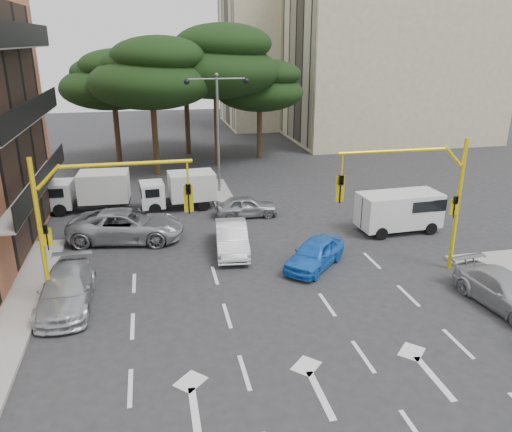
# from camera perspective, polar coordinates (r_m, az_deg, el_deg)

# --- Properties ---
(ground) EXTENTS (120.00, 120.00, 0.00)m
(ground) POSITION_cam_1_polar(r_m,az_deg,el_deg) (19.67, 2.54, -10.68)
(ground) COLOR #28282B
(ground) RESTS_ON ground
(median_strip) EXTENTS (1.40, 6.00, 0.15)m
(median_strip) POSITION_cam_1_polar(r_m,az_deg,el_deg) (34.17, -4.19, 2.76)
(median_strip) COLOR gray
(median_strip) RESTS_ON ground
(apartment_beige_near) EXTENTS (20.20, 12.15, 18.70)m
(apartment_beige_near) POSITION_cam_1_polar(r_m,az_deg,el_deg) (54.21, 15.39, 18.29)
(apartment_beige_near) COLOR tan
(apartment_beige_near) RESTS_ON ground
(apartment_beige_far) EXTENTS (16.20, 12.15, 16.70)m
(apartment_beige_far) POSITION_cam_1_polar(r_m,az_deg,el_deg) (62.89, 4.13, 18.06)
(apartment_beige_far) COLOR tan
(apartment_beige_far) RESTS_ON ground
(pine_left_near) EXTENTS (9.15, 9.15, 10.23)m
(pine_left_near) POSITION_cam_1_polar(r_m,az_deg,el_deg) (38.46, -11.84, 15.71)
(pine_left_near) COLOR #382616
(pine_left_near) RESTS_ON ground
(pine_center) EXTENTS (9.98, 9.98, 11.16)m
(pine_center) POSITION_cam_1_polar(r_m,az_deg,el_deg) (40.79, -4.60, 17.21)
(pine_center) COLOR #382616
(pine_center) RESTS_ON ground
(pine_left_far) EXTENTS (8.32, 8.32, 9.30)m
(pine_left_far) POSITION_cam_1_polar(r_m,az_deg,el_deg) (42.57, -16.03, 14.77)
(pine_left_far) COLOR #382616
(pine_left_far) RESTS_ON ground
(pine_right) EXTENTS (7.49, 7.49, 8.37)m
(pine_right) POSITION_cam_1_polar(r_m,az_deg,el_deg) (43.58, 0.50, 14.67)
(pine_right) COLOR #382616
(pine_right) RESTS_ON ground
(pine_back) EXTENTS (9.15, 9.15, 10.23)m
(pine_back) POSITION_cam_1_polar(r_m,az_deg,el_deg) (45.58, -8.06, 16.45)
(pine_back) COLOR #382616
(pine_back) RESTS_ON ground
(signal_mast_right) EXTENTS (5.79, 0.37, 6.00)m
(signal_mast_right) POSITION_cam_1_polar(r_m,az_deg,el_deg) (22.38, 18.50, 2.92)
(signal_mast_right) COLOR yellow
(signal_mast_right) RESTS_ON ground
(signal_mast_left) EXTENTS (5.79, 0.37, 6.00)m
(signal_mast_left) POSITION_cam_1_polar(r_m,az_deg,el_deg) (19.53, -18.56, 0.55)
(signal_mast_left) COLOR yellow
(signal_mast_left) RESTS_ON ground
(street_lamp_center) EXTENTS (4.16, 0.36, 7.77)m
(street_lamp_center) POSITION_cam_1_polar(r_m,az_deg,el_deg) (33.03, -4.42, 11.69)
(street_lamp_center) COLOR slate
(street_lamp_center) RESTS_ON median_strip
(car_white_hatch) EXTENTS (1.92, 4.43, 1.42)m
(car_white_hatch) POSITION_cam_1_polar(r_m,az_deg,el_deg) (24.50, -2.81, -2.52)
(car_white_hatch) COLOR silver
(car_white_hatch) RESTS_ON ground
(car_blue_compact) EXTENTS (3.82, 3.86, 1.32)m
(car_blue_compact) POSITION_cam_1_polar(r_m,az_deg,el_deg) (23.01, 6.73, -4.28)
(car_blue_compact) COLOR blue
(car_blue_compact) RESTS_ON ground
(car_silver_wagon) EXTENTS (1.94, 4.76, 1.38)m
(car_silver_wagon) POSITION_cam_1_polar(r_m,az_deg,el_deg) (20.98, -20.86, -7.89)
(car_silver_wagon) COLOR #ACAFB4
(car_silver_wagon) RESTS_ON ground
(car_silver_cross_a) EXTENTS (6.22, 3.67, 1.62)m
(car_silver_cross_a) POSITION_cam_1_polar(r_m,az_deg,el_deg) (26.65, -14.55, -1.06)
(car_silver_cross_a) COLOR #9FA3A7
(car_silver_cross_a) RESTS_ON ground
(car_silver_cross_b) EXTENTS (3.74, 1.68, 1.25)m
(car_silver_cross_b) POSITION_cam_1_polar(r_m,az_deg,el_deg) (29.40, -1.08, 1.14)
(car_silver_cross_b) COLOR #929699
(car_silver_cross_b) RESTS_ON ground
(car_silver_parked) EXTENTS (2.41, 4.76, 1.33)m
(car_silver_parked) POSITION_cam_1_polar(r_m,az_deg,el_deg) (21.84, 26.61, -7.71)
(car_silver_parked) COLOR #A6A7AE
(car_silver_parked) RESTS_ON ground
(van_white) EXTENTS (4.47, 2.17, 2.19)m
(van_white) POSITION_cam_1_polar(r_m,az_deg,el_deg) (28.05, 16.00, 0.46)
(van_white) COLOR silver
(van_white) RESTS_ON ground
(box_truck_a) EXTENTS (4.95, 2.27, 2.39)m
(box_truck_a) POSITION_cam_1_polar(r_m,az_deg,el_deg) (31.88, -18.48, 2.65)
(box_truck_a) COLOR silver
(box_truck_a) RESTS_ON ground
(box_truck_b) EXTENTS (4.69, 2.24, 2.25)m
(box_truck_b) POSITION_cam_1_polar(r_m,az_deg,el_deg) (30.97, -8.84, 2.83)
(box_truck_b) COLOR white
(box_truck_b) RESTS_ON ground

